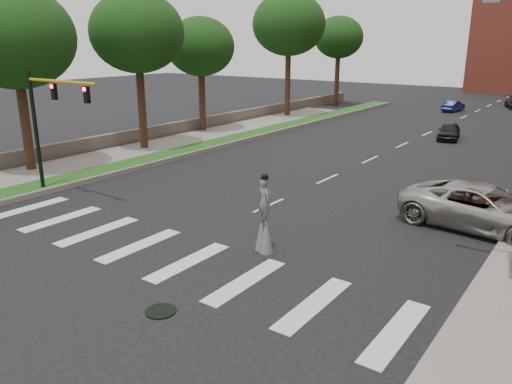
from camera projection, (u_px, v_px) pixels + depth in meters
The scene contains 16 objects.
ground_plane at pixel (143, 263), 17.84m from camera, with size 160.00×160.00×0.00m, color black.
grass_median at pixel (235, 139), 39.76m from camera, with size 2.00×60.00×0.25m, color #1C4D16.
median_curb at pixel (245, 140), 39.17m from camera, with size 0.20×60.00×0.28m, color gray.
sidewalk_left at pixel (109, 157), 33.69m from camera, with size 4.00×60.00×0.18m, color gray.
stone_wall at pixel (200, 124), 44.27m from camera, with size 0.50×56.00×1.10m, color #58534C.
manhole at pixel (161, 311), 14.60m from camera, with size 0.90×0.90×0.04m, color black.
traffic_signal at pixel (48, 115), 24.44m from camera, with size 5.30×0.23×6.20m.
stilt_performer at pixel (264, 221), 18.50m from camera, with size 0.81×0.65×3.04m.
suv_crossing at pixel (483, 208), 20.80m from camera, with size 3.07×6.67×1.85m, color #ABA9A1.
car_near at pixel (449, 131), 40.06m from camera, with size 1.57×3.89×1.33m, color black.
car_mid at pixel (453, 106), 55.95m from camera, with size 1.29×3.70×1.22m, color navy.
tree_1 at pixel (14, 38), 28.03m from camera, with size 6.81×6.81×10.70m.
tree_2 at pixel (137, 33), 34.07m from camera, with size 6.46×6.46×10.91m.
tree_3 at pixel (201, 47), 41.37m from camera, with size 5.69×5.69×9.58m.
tree_4 at pixel (289, 24), 49.58m from camera, with size 7.29×7.29×12.32m.
tree_5 at pixel (339, 38), 58.60m from camera, with size 5.73×5.73×10.47m.
Camera 1 is at (12.85, -10.87, 7.60)m, focal length 35.00 mm.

